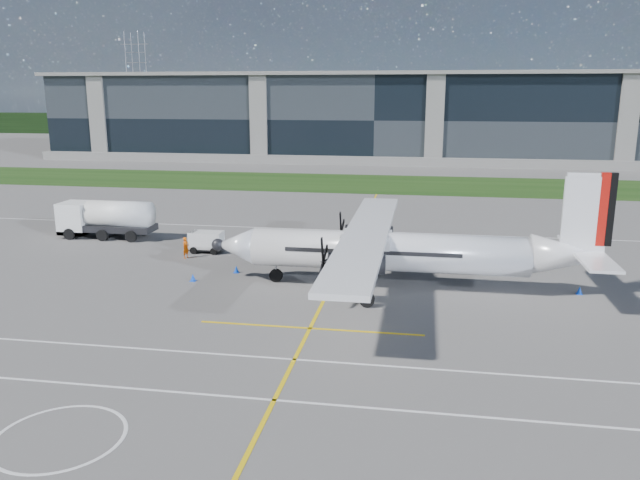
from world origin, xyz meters
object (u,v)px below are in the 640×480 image
Objects in this scene: pylon_west at (137,83)px; safety_cone_nose_stbd at (236,269)px; turboprop_aircraft at (403,230)px; baggage_tug at (206,242)px; safety_cone_tail at (579,290)px; fuel_tanker_truck at (100,219)px; ground_crew_person at (186,246)px; safety_cone_fwd at (193,277)px; safety_cone_stbdwing at (374,237)px.

safety_cone_nose_stbd is (76.09, -146.56, -14.75)m from pylon_west.
pylon_west is at bearing 120.55° from turboprop_aircraft.
safety_cone_tail is (26.27, -6.20, -0.56)m from baggage_tug.
safety_cone_tail and safety_cone_nose_stbd have the same top height.
fuel_tanker_truck is 38.14m from safety_cone_tail.
fuel_tanker_truck is 16.95m from safety_cone_nose_stbd.
ground_crew_person is 6.15m from safety_cone_fwd.
ground_crew_person is 3.67× the size of safety_cone_nose_stbd.
safety_cone_nose_stbd is at bearing -101.10° from ground_crew_person.
safety_cone_fwd is (73.83, -148.93, -14.75)m from pylon_west.
baggage_tug is (72.12, -141.40, -14.19)m from pylon_west.
safety_cone_fwd is at bearing -176.92° from turboprop_aircraft.
safety_cone_stbdwing is 1.00× the size of safety_cone_nose_stbd.
safety_cone_tail is at bearing 3.09° from safety_cone_fwd.
pylon_west is 151.73m from fuel_tanker_truck.
turboprop_aircraft reaches higher than baggage_tug.
ground_crew_person is (71.21, -143.41, -14.08)m from pylon_west.
ground_crew_person is at bearing 147.11° from safety_cone_nose_stbd.
baggage_tug is 7.74m from safety_cone_fwd.
baggage_tug reaches higher than safety_cone_nose_stbd.
ground_crew_person is (-0.90, -2.01, 0.11)m from baggage_tug.
safety_cone_nose_stbd is (-11.39, 1.64, -3.57)m from turboprop_aircraft.
fuel_tanker_truck is at bearing 165.51° from safety_cone_tail.
fuel_tanker_truck is 17.10× the size of safety_cone_nose_stbd.
safety_cone_fwd is 24.59m from safety_cone_tail.
ground_crew_person reaches higher than baggage_tug.
ground_crew_person is 5.84m from safety_cone_nose_stbd.
baggage_tug reaches higher than safety_cone_fwd.
safety_cone_stbdwing is (-2.78, 13.03, -3.57)m from turboprop_aircraft.
safety_cone_fwd is at bearing -128.29° from safety_cone_stbdwing.
baggage_tug is at bearing 166.71° from safety_cone_tail.
pylon_west is at bearing 48.19° from ground_crew_person.
turboprop_aircraft is 2.98× the size of fuel_tanker_truck.
ground_crew_person is at bearing 163.60° from turboprop_aircraft.
baggage_tug is 1.47× the size of ground_crew_person.
turboprop_aircraft is at bearing 3.08° from safety_cone_fwd.
pylon_west is 172.45m from turboprop_aircraft.
ground_crew_person is at bearing -114.21° from baggage_tug.
safety_cone_tail is (36.91, -9.54, -1.35)m from fuel_tanker_truck.
safety_cone_stbdwing is at bearing 7.11° from fuel_tanker_truck.
safety_cone_stbdwing is at bearing 26.36° from baggage_tug.
pylon_west reaches higher than baggage_tug.
turboprop_aircraft is at bearing -21.29° from fuel_tanker_truck.
turboprop_aircraft is 50.91× the size of safety_cone_stbdwing.
fuel_tanker_truck is 4.66× the size of ground_crew_person.
pylon_west is at bearing 114.00° from fuel_tanker_truck.
fuel_tanker_truck is at bearing 138.67° from safety_cone_fwd.
fuel_tanker_truck is 17.10× the size of safety_cone_tail.
baggage_tug is 5.40× the size of safety_cone_fwd.
ground_crew_person is 3.67× the size of safety_cone_fwd.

